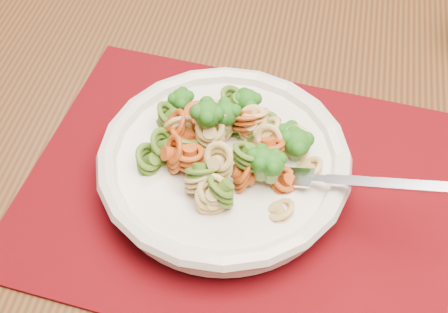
{
  "coord_description": "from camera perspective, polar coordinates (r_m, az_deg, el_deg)",
  "views": [
    {
      "loc": [
        -0.07,
        -0.53,
        1.2
      ],
      "look_at": [
        -0.07,
        -0.15,
        0.74
      ],
      "focal_mm": 50.0,
      "sensor_mm": 36.0,
      "label": 1
    }
  ],
  "objects": [
    {
      "name": "pasta_broccoli_heap",
      "position": [
        0.59,
        0.0,
        0.37
      ],
      "size": [
        0.21,
        0.21,
        0.06
      ],
      "primitive_type": null,
      "color": "tan",
      "rests_on": "pasta_bowl"
    },
    {
      "name": "pasta_bowl",
      "position": [
        0.6,
        0.0,
        -0.68
      ],
      "size": [
        0.25,
        0.25,
        0.05
      ],
      "color": "silver",
      "rests_on": "placemat"
    },
    {
      "name": "dining_table",
      "position": [
        0.75,
        3.7,
        -0.3
      ],
      "size": [
        1.69,
        1.26,
        0.7
      ],
      "rotation": [
        0.0,
        0.0,
        -0.19
      ],
      "color": "#563618",
      "rests_on": "ground"
    },
    {
      "name": "placemat",
      "position": [
        0.62,
        1.33,
        -2.96
      ],
      "size": [
        0.49,
        0.42,
        0.0
      ],
      "primitive_type": "cube",
      "rotation": [
        0.0,
        0.0,
        -0.27
      ],
      "color": "#5F040E",
      "rests_on": "dining_table"
    },
    {
      "name": "fork",
      "position": [
        0.57,
        6.91,
        -1.93
      ],
      "size": [
        0.18,
        0.09,
        0.08
      ],
      "primitive_type": null,
      "rotation": [
        0.0,
        -0.35,
        -0.36
      ],
      "color": "silver",
      "rests_on": "pasta_bowl"
    }
  ]
}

